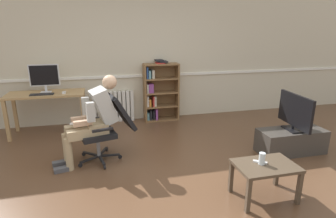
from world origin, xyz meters
The scene contains 15 objects.
ground_plane centered at (0.00, 0.00, 0.00)m, with size 18.00×18.00×0.00m, color brown.
back_wall centered at (0.00, 2.65, 1.35)m, with size 12.00×0.13×2.70m.
computer_desk centered at (-1.76, 2.15, 0.64)m, with size 1.31×0.58×0.76m.
imac_monitor centered at (-1.76, 2.23, 1.04)m, with size 0.50×0.14×0.49m.
keyboard centered at (-1.79, 2.01, 0.77)m, with size 0.38×0.12×0.02m, color black.
computer_mouse centered at (-1.43, 2.03, 0.77)m, with size 0.06×0.10×0.03m, color white.
bookshelf centered at (0.34, 2.44, 0.59)m, with size 0.71×0.29×1.25m.
radiator centered at (-0.58, 2.54, 0.32)m, with size 0.82×0.08×0.63m.
office_chair centered at (-0.73, 0.87, 0.52)m, with size 0.86×0.66×0.95m.
person_seated centered at (-0.93, 0.82, 0.66)m, with size 0.96×0.52×1.24m.
tv_stand centered at (1.99, 0.41, 0.18)m, with size 1.02×0.42×0.37m.
tv_screen centered at (1.99, 0.41, 0.65)m, with size 0.22×0.77×0.55m.
coffee_table centered at (0.92, -0.55, 0.35)m, with size 0.67×0.45×0.41m.
drinking_glass centered at (0.87, -0.54, 0.48)m, with size 0.07×0.07×0.13m, color silver.
spare_remote centered at (0.87, -0.50, 0.42)m, with size 0.04×0.15×0.02m, color white.
Camera 1 is at (-0.77, -2.92, 1.85)m, focal length 29.19 mm.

